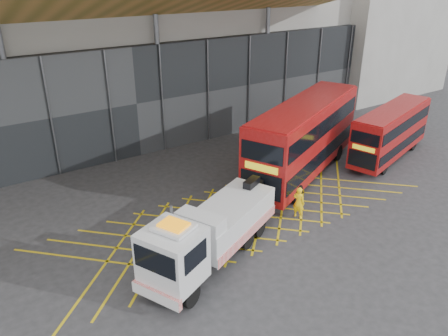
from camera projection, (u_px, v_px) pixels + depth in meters
ground_plane at (193, 231)px, 23.46m from camera, size 120.00×120.00×0.00m
road_markings at (241, 214)px, 25.07m from camera, size 23.16×7.16×0.01m
construction_building at (94, 22)px, 34.58m from camera, size 55.00×23.97×18.00m
recovery_truck at (209, 232)px, 20.39m from camera, size 9.78×5.77×3.54m
bus_towed at (304, 135)px, 28.81m from camera, size 12.49×7.76×5.07m
bus_second at (391, 131)px, 31.71m from camera, size 9.61×4.63×3.82m
worker at (299, 202)px, 24.41m from camera, size 0.66×0.80×1.88m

